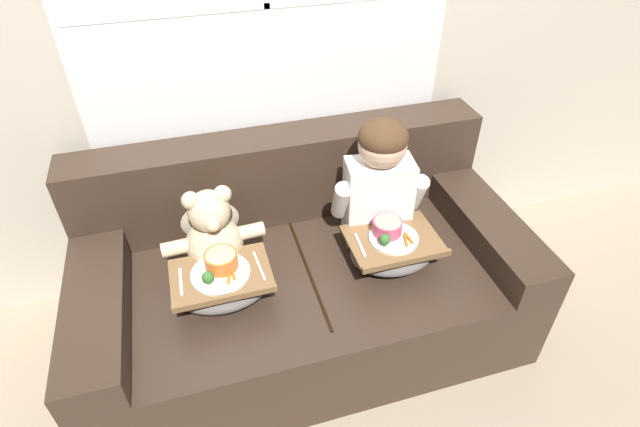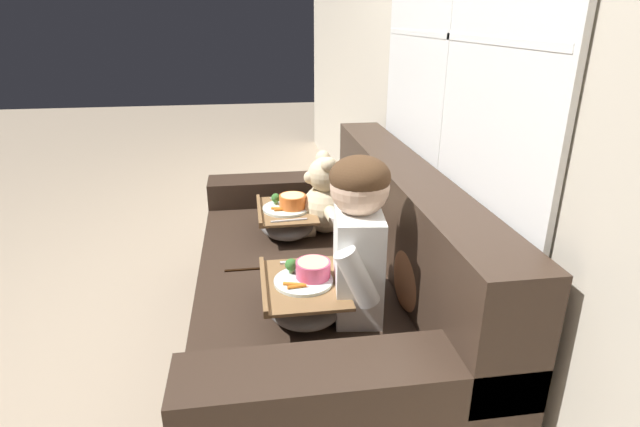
% 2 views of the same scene
% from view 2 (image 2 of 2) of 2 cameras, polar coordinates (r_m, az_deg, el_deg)
% --- Properties ---
extents(ground_plane, '(14.00, 14.00, 0.00)m').
position_cam_2_polar(ground_plane, '(2.40, -0.47, -14.98)').
color(ground_plane, tan).
extents(wall_back_with_window, '(8.00, 0.08, 2.60)m').
position_cam_2_polar(wall_back_with_window, '(2.09, 15.67, 17.32)').
color(wall_back_with_window, beige).
rests_on(wall_back_with_window, ground_plane).
extents(couch, '(1.89, 1.00, 0.85)m').
position_cam_2_polar(couch, '(2.25, 1.18, -8.65)').
color(couch, '#38281E').
rests_on(couch, ground_plane).
extents(throw_pillow_behind_child, '(0.34, 0.17, 0.36)m').
position_cam_2_polar(throw_pillow_behind_child, '(1.86, 10.88, -5.84)').
color(throw_pillow_behind_child, '#B2754C').
rests_on(throw_pillow_behind_child, couch).
extents(throw_pillow_behind_teddy, '(0.34, 0.16, 0.35)m').
position_cam_2_polar(throw_pillow_behind_teddy, '(2.49, 5.58, 1.77)').
color(throw_pillow_behind_teddy, '#C1B293').
rests_on(throw_pillow_behind_teddy, couch).
extents(child_figure, '(0.43, 0.22, 0.58)m').
position_cam_2_polar(child_figure, '(1.73, 4.37, -1.85)').
color(child_figure, white).
rests_on(child_figure, couch).
extents(teddy_bear, '(0.43, 0.30, 0.40)m').
position_cam_2_polar(teddy_bear, '(2.45, 0.50, 1.64)').
color(teddy_bear, beige).
rests_on(teddy_bear, couch).
extents(lap_tray_child, '(0.39, 0.30, 0.20)m').
position_cam_2_polar(lap_tray_child, '(1.82, -1.85, -9.29)').
color(lap_tray_child, slate).
rests_on(lap_tray_child, child_figure).
extents(lap_tray_teddy, '(0.39, 0.28, 0.20)m').
position_cam_2_polar(lap_tray_teddy, '(2.46, -3.81, -0.61)').
color(lap_tray_teddy, slate).
rests_on(lap_tray_teddy, teddy_bear).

